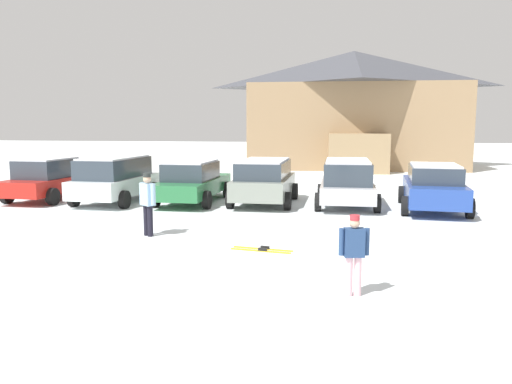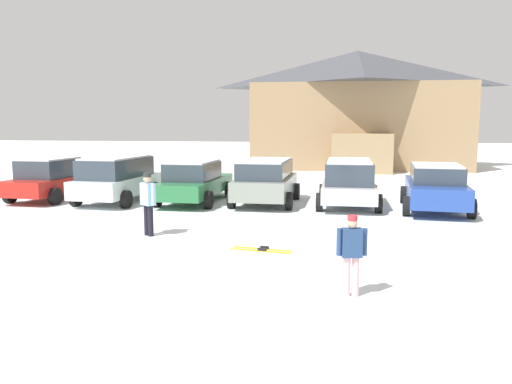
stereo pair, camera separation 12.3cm
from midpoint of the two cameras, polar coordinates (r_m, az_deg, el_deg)
ground at (r=7.96m, az=-14.04°, el=-13.99°), size 160.00×160.00×0.00m
ski_lodge at (r=36.85m, az=10.92°, el=9.38°), size 15.10×12.39×8.12m
parked_red_sedan at (r=21.18m, az=-22.65°, el=1.42°), size 2.25×4.41×1.64m
parked_white_suv at (r=19.60m, az=-15.94°, el=1.56°), size 2.29×4.32×1.73m
parked_green_coupe at (r=19.02m, az=-7.43°, el=1.24°), size 2.19×4.78×1.58m
parked_grey_wagon at (r=18.49m, az=0.76°, el=1.39°), size 2.25×4.19×1.65m
parked_silver_wagon at (r=18.22m, az=10.18°, el=1.21°), size 2.21×4.15×1.68m
parked_blue_hatchback at (r=18.13m, az=19.44°, el=0.59°), size 2.43×4.66×1.60m
skier_teen_in_navy_coat at (r=8.66m, az=10.73°, el=-6.59°), size 0.51×0.26×1.41m
skier_adult_in_blue_parka at (r=13.39m, az=-12.53°, el=-0.97°), size 0.52×0.43×1.67m
pair_of_skis at (r=11.73m, az=0.42°, el=-6.59°), size 1.48×0.49×0.08m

